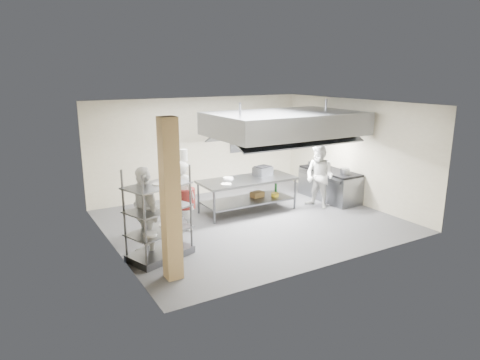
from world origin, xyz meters
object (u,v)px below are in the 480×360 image
chef_plating (145,212)px  island (247,195)px  chef_head (184,195)px  pass_rack (158,213)px  griddle (263,171)px  stockpot (345,171)px  cooking_range (329,185)px  chef_line (319,177)px

chef_plating → island: bearing=110.3°
island → chef_head: 2.15m
pass_rack → chef_plating: (-0.20, 0.26, -0.01)m
pass_rack → chef_head: size_ratio=1.12×
island → chef_plating: 3.69m
griddle → stockpot: size_ratio=1.92×
island → cooking_range: island is taller
griddle → stockpot: griddle is taller
chef_plating → stockpot: size_ratio=7.56×
chef_head → stockpot: bearing=-121.4°
chef_head → chef_plating: size_ratio=0.90×
pass_rack → chef_plating: pass_rack is taller
island → pass_rack: (-3.16, -1.71, 0.50)m
cooking_range → island: bearing=174.2°
island → griddle: bearing=15.4°
island → griddle: size_ratio=5.56×
island → chef_plating: size_ratio=1.41×
island → stockpot: stockpot is taller
pass_rack → chef_line: size_ratio=1.07×
pass_rack → stockpot: bearing=-11.1°
chef_head → chef_line: size_ratio=0.95×
chef_line → stockpot: size_ratio=7.10×
chef_plating → griddle: bearing=109.1°
chef_plating → stockpot: 6.11m
cooking_range → chef_line: size_ratio=1.12×
pass_rack → stockpot: (5.89, 0.83, 0.03)m
chef_plating → cooking_range: bearing=97.9°
chef_line → cooking_range: bearing=105.2°
island → pass_rack: 3.62m
chef_head → stockpot: chef_head is taller
island → pass_rack: bearing=-151.1°
cooking_range → chef_head: bearing=-178.2°
cooking_range → chef_head: (-4.79, -0.15, 0.43)m
cooking_range → stockpot: bearing=-89.3°
cooking_range → chef_head: 4.81m
pass_rack → stockpot: 5.95m
island → chef_head: size_ratio=1.57×
pass_rack → chef_line: (5.06, 0.96, -0.06)m
stockpot → cooking_range: bearing=90.7°
pass_rack → chef_head: (1.09, 1.28, -0.11)m
chef_head → chef_plating: chef_plating is taller
chef_plating → chef_line: bearing=94.6°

